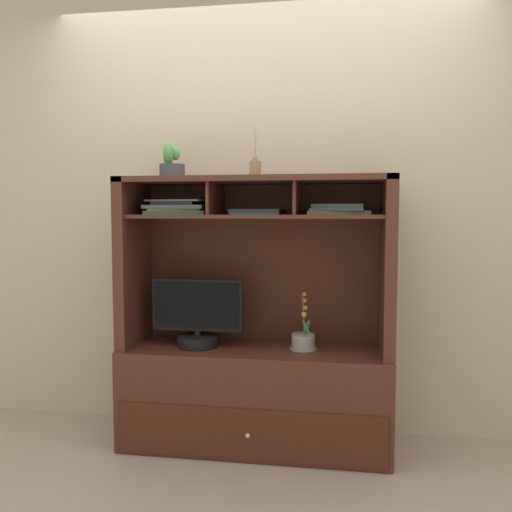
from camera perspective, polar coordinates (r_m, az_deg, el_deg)
The scene contains 10 objects.
floor_plane at distance 3.21m, azimuth 0.00°, elevation -19.29°, with size 6.00×6.00×0.02m, color tan.
back_wall at distance 3.22m, azimuth 0.81°, elevation 6.53°, with size 6.00×0.02×2.80m, color beige.
media_console at distance 3.06m, azimuth 0.03°, elevation -11.28°, with size 1.46×0.53×1.48m.
tv_monitor at distance 3.03m, azimuth -6.20°, elevation -6.63°, with size 0.51×0.22×0.38m.
potted_orchid at distance 2.99m, azimuth 5.02°, elevation -8.84°, with size 0.15×0.15×0.31m.
magazine_stack_left at distance 2.93m, azimuth 8.65°, elevation 4.85°, with size 0.33×0.30×0.06m.
magazine_stack_centre at distance 3.04m, azimuth -8.13°, elevation 5.06°, with size 0.35×0.29×0.08m.
magazine_stack_right at distance 2.94m, azimuth 0.18°, elevation 4.67°, with size 0.27×0.31×0.03m.
diffuser_bottle at distance 2.93m, azimuth -0.08°, elevation 9.23°, with size 0.06×0.06×0.25m.
potted_succulent at distance 3.08m, azimuth -8.91°, elevation 9.34°, with size 0.16×0.16×0.20m.
Camera 1 is at (0.47, -2.90, 1.29)m, focal length 37.93 mm.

